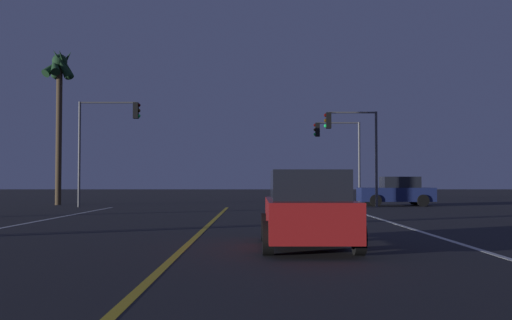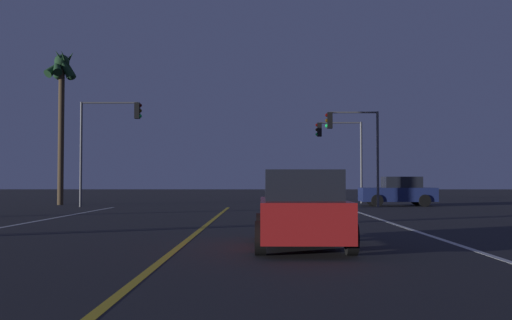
# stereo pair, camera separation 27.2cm
# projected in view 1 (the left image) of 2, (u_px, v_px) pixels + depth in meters

# --- Properties ---
(lane_edge_right) EXTENTS (0.16, 38.53, 0.01)m
(lane_edge_right) POSITION_uv_depth(u_px,v_px,m) (468.00, 246.00, 13.38)
(lane_edge_right) COLOR silver
(lane_edge_right) RESTS_ON ground
(lane_center_divider) EXTENTS (0.16, 38.53, 0.01)m
(lane_center_divider) POSITION_uv_depth(u_px,v_px,m) (187.00, 246.00, 13.39)
(lane_center_divider) COLOR gold
(lane_center_divider) RESTS_ON ground
(car_crossing_side) EXTENTS (4.30, 2.02, 1.70)m
(car_crossing_side) POSITION_uv_depth(u_px,v_px,m) (397.00, 192.00, 34.77)
(car_crossing_side) COLOR black
(car_crossing_side) RESTS_ON ground
(car_lead_same_lane) EXTENTS (2.02, 4.30, 1.70)m
(car_lead_same_lane) POSITION_uv_depth(u_px,v_px,m) (308.00, 210.00, 13.08)
(car_lead_same_lane) COLOR black
(car_lead_same_lane) RESTS_ON ground
(traffic_light_near_right) EXTENTS (2.99, 0.36, 5.34)m
(traffic_light_near_right) POSITION_uv_depth(u_px,v_px,m) (352.00, 136.00, 33.27)
(traffic_light_near_right) COLOR #4C4C51
(traffic_light_near_right) RESTS_ON ground
(traffic_light_near_left) EXTENTS (3.48, 0.36, 5.89)m
(traffic_light_near_left) POSITION_uv_depth(u_px,v_px,m) (108.00, 129.00, 33.30)
(traffic_light_near_left) COLOR #4C4C51
(traffic_light_near_left) RESTS_ON ground
(traffic_light_far_right) EXTENTS (3.04, 0.36, 5.29)m
(traffic_light_far_right) POSITION_uv_depth(u_px,v_px,m) (338.00, 143.00, 38.77)
(traffic_light_far_right) COLOR #4C4C51
(traffic_light_far_right) RESTS_ON ground
(palm_tree_left_far) EXTENTS (1.99, 2.20, 9.53)m
(palm_tree_left_far) POSITION_uv_depth(u_px,v_px,m) (60.00, 80.00, 36.31)
(palm_tree_left_far) COLOR #473826
(palm_tree_left_far) RESTS_ON ground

